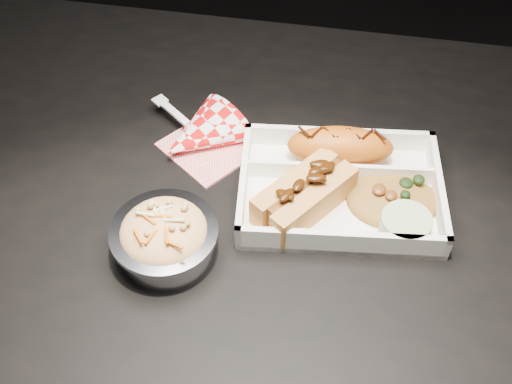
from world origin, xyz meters
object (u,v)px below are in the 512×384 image
food_tray (339,191)px  fried_pastry (340,147)px  hotdog (304,194)px  napkin_fork (199,136)px  foil_coleslaw_cup (165,236)px  dining_table (293,254)px

food_tray → fried_pastry: bearing=90.0°
food_tray → hotdog: (-0.04, -0.03, 0.02)m
fried_pastry → napkin_fork: napkin_fork is taller
fried_pastry → foil_coleslaw_cup: size_ratio=1.10×
dining_table → food_tray: 0.12m
napkin_fork → fried_pastry: bearing=37.3°
food_tray → fried_pastry: (-0.01, 0.05, 0.02)m
napkin_fork → food_tray: bearing=21.8°
fried_pastry → hotdog: (-0.04, -0.09, -0.00)m
fried_pastry → food_tray: bearing=-83.4°
napkin_fork → dining_table: bearing=5.7°
dining_table → food_tray: bearing=35.3°
dining_table → foil_coleslaw_cup: foil_coleslaw_cup is taller
food_tray → foil_coleslaw_cup: 0.23m
hotdog → napkin_fork: 0.18m
food_tray → foil_coleslaw_cup: (-0.19, -0.12, 0.02)m
fried_pastry → hotdog: size_ratio=0.98×
fried_pastry → hotdog: 0.09m
fried_pastry → napkin_fork: (-0.19, 0.00, -0.02)m
fried_pastry → foil_coleslaw_cup: 0.26m
food_tray → napkin_fork: (-0.20, 0.06, 0.01)m
fried_pastry → hotdog: bearing=-112.1°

